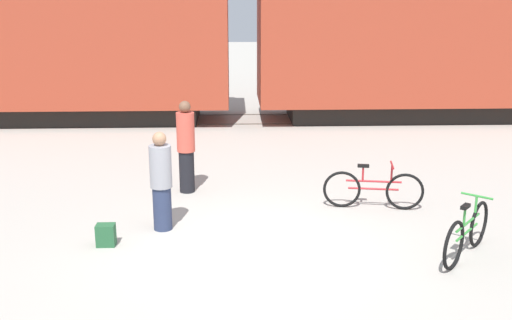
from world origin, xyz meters
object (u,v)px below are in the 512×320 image
freight_train (243,20)px  person_in_red (186,147)px  bicycle_maroon (373,189)px  backpack (106,235)px  person_in_grey (161,182)px  bicycle_green (467,233)px

freight_train → person_in_red: 7.27m
person_in_red → freight_train: bearing=75.7°
bicycle_maroon → person_in_red: (-3.36, 1.07, 0.54)m
backpack → person_in_red: bearing=67.7°
person_in_red → backpack: 2.84m
person_in_red → backpack: person_in_red is taller
freight_train → person_in_grey: 9.14m
person_in_grey → backpack: person_in_grey is taller
person_in_red → backpack: size_ratio=5.21×
person_in_grey → person_in_red: 1.92m
person_in_grey → backpack: bearing=155.2°
bicycle_maroon → backpack: (-4.41, -1.47, -0.19)m
freight_train → person_in_grey: freight_train is taller
freight_train → backpack: size_ratio=146.45×
bicycle_green → person_in_grey: 4.69m
bicycle_green → backpack: 5.33m
bicycle_maroon → bicycle_green: size_ratio=1.31×
bicycle_maroon → person_in_grey: bearing=-167.1°
bicycle_maroon → person_in_grey: size_ratio=1.08×
freight_train → person_in_red: (-1.22, -6.86, -2.06)m
freight_train → bicycle_green: 10.77m
freight_train → person_in_red: freight_train is taller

